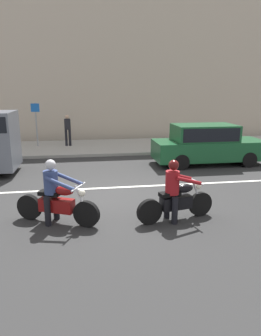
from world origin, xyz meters
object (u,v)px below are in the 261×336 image
at_px(motorcycle_with_rider_crimson, 176,196).
at_px(street_sign_post, 36,120).
at_px(parked_sedan_forest_green, 207,144).
at_px(motorcycle_with_rider_denim_blue, 56,198).
at_px(pedestrian_bystander, 68,128).

bearing_deg(motorcycle_with_rider_crimson, street_sign_post, 114.22).
distance_m(parked_sedan_forest_green, street_sign_post, 9.15).
xyz_separation_m(parked_sedan_forest_green, street_sign_post, (-7.72, 4.85, 0.67)).
height_order(motorcycle_with_rider_denim_blue, motorcycle_with_rider_crimson, motorcycle_with_rider_denim_blue).
bearing_deg(motorcycle_with_rider_denim_blue, street_sign_post, 99.92).
bearing_deg(motorcycle_with_rider_denim_blue, parked_sedan_forest_green, 41.51).
bearing_deg(street_sign_post, motorcycle_with_rider_denim_blue, -80.08).
xyz_separation_m(motorcycle_with_rider_denim_blue, parked_sedan_forest_green, (5.95, 5.27, 0.24)).
height_order(motorcycle_with_rider_crimson, street_sign_post, street_sign_post).
bearing_deg(motorcycle_with_rider_crimson, motorcycle_with_rider_denim_blue, 174.85).
height_order(parked_sedan_forest_green, street_sign_post, street_sign_post).
height_order(motorcycle_with_rider_denim_blue, street_sign_post, street_sign_post).
bearing_deg(street_sign_post, pedestrian_bystander, -6.70).
distance_m(street_sign_post, pedestrian_bystander, 1.72).
relative_size(street_sign_post, pedestrian_bystander, 1.38).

